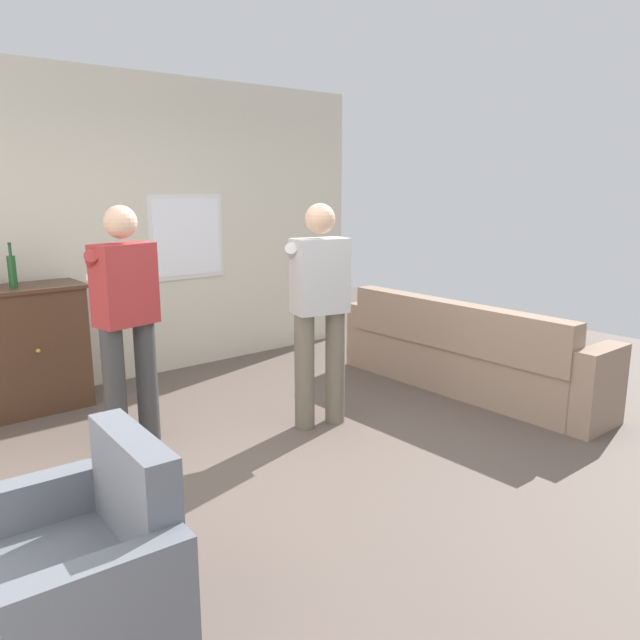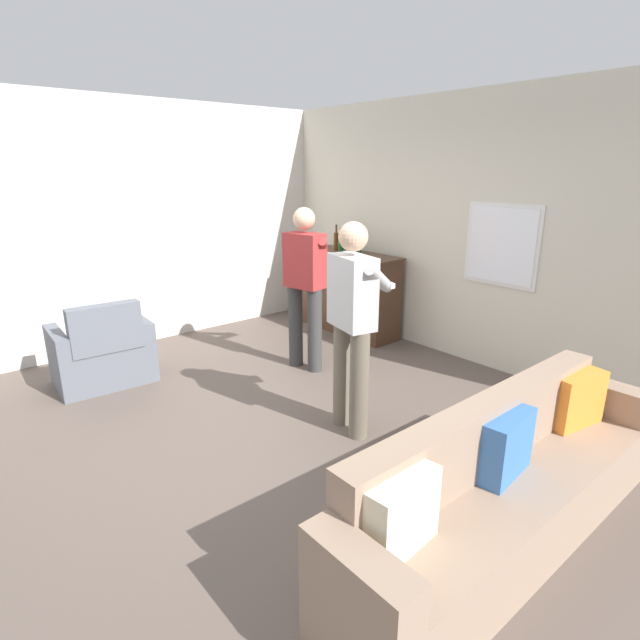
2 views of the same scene
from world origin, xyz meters
name	(u,v)px [view 1 (image 1 of 2)]	position (x,y,z in m)	size (l,w,h in m)	color
ground	(309,469)	(0.00, 0.00, 0.00)	(10.40, 10.40, 0.00)	brown
wall_back_with_window	(128,230)	(0.01, 2.66, 1.40)	(5.20, 0.15, 2.80)	beige
couch	(464,355)	(2.05, 0.34, 0.33)	(0.57, 2.58, 0.83)	gray
armchair	(84,582)	(-1.67, -0.67, 0.29)	(0.69, 0.91, 0.85)	slate
bottle_liquor_amber	(12,271)	(-1.11, 2.25, 1.16)	(0.06, 0.06, 0.35)	#1E4C23
person_standing_left	(126,316)	(-0.71, 1.10, 0.94)	(0.55, 0.51, 1.68)	#383838
person_standing_right	(319,305)	(0.56, 0.56, 0.94)	(0.54, 0.51, 1.68)	#6B6051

